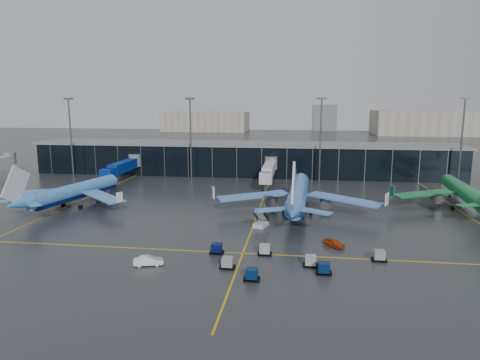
# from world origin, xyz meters

# --- Properties ---
(ground) EXTENTS (600.00, 600.00, 0.00)m
(ground) POSITION_xyz_m (0.00, 0.00, 0.00)
(ground) COLOR #282B2D
(ground) RESTS_ON ground
(terminal_pier) EXTENTS (142.00, 17.00, 10.70)m
(terminal_pier) POSITION_xyz_m (0.00, 62.00, 5.42)
(terminal_pier) COLOR black
(terminal_pier) RESTS_ON ground
(jet_bridges) EXTENTS (94.00, 27.50, 7.20)m
(jet_bridges) POSITION_xyz_m (-35.00, 42.99, 4.55)
(jet_bridges) COLOR #595B60
(jet_bridges) RESTS_ON ground
(flood_masts) EXTENTS (203.00, 0.50, 25.50)m
(flood_masts) POSITION_xyz_m (5.00, 50.00, 13.81)
(flood_masts) COLOR #595B60
(flood_masts) RESTS_ON ground
(distant_hangars) EXTENTS (260.00, 71.00, 22.00)m
(distant_hangars) POSITION_xyz_m (49.94, 270.08, 8.79)
(distant_hangars) COLOR #B2AD99
(distant_hangars) RESTS_ON ground
(taxi_lines) EXTENTS (220.00, 120.00, 0.02)m
(taxi_lines) POSITION_xyz_m (10.00, 10.61, 0.01)
(taxi_lines) COLOR gold
(taxi_lines) RESTS_ON ground
(airliner_arkefly) EXTENTS (39.44, 42.90, 11.35)m
(airliner_arkefly) POSITION_xyz_m (-33.03, 11.67, 5.67)
(airliner_arkefly) COLOR #428BDA
(airliner_arkefly) RESTS_ON ground
(airliner_klm_near) EXTENTS (39.44, 44.43, 13.16)m
(airliner_klm_near) POSITION_xyz_m (18.71, 12.90, 6.58)
(airliner_klm_near) COLOR #447DE0
(airliner_klm_near) RESTS_ON ground
(airliner_aer_lingus) EXTENTS (37.06, 41.41, 11.95)m
(airliner_aer_lingus) POSITION_xyz_m (56.41, 21.53, 5.97)
(airliner_aer_lingus) COLOR #0E7531
(airliner_aer_lingus) RESTS_ON ground
(baggage_carts) EXTENTS (27.63, 11.72, 1.70)m
(baggage_carts) POSITION_xyz_m (16.45, -19.23, 0.76)
(baggage_carts) COLOR black
(baggage_carts) RESTS_ON ground
(mobile_airstair) EXTENTS (3.02, 3.69, 3.45)m
(mobile_airstair) POSITION_xyz_m (11.55, 0.39, 0.77)
(mobile_airstair) COLOR silver
(mobile_airstair) RESTS_ON ground
(service_van_red) EXTENTS (3.87, 3.87, 1.33)m
(service_van_red) POSITION_xyz_m (24.87, -9.72, 0.66)
(service_van_red) COLOR #B7330E
(service_van_red) RESTS_ON ground
(service_van_white) EXTENTS (4.66, 2.73, 1.45)m
(service_van_white) POSITION_xyz_m (-3.37, -22.01, 0.73)
(service_van_white) COLOR white
(service_van_white) RESTS_ON ground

